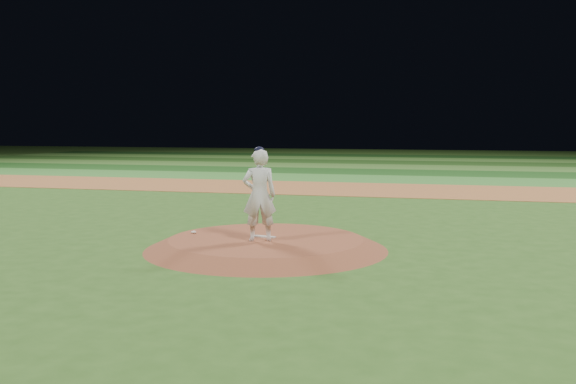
{
  "coord_description": "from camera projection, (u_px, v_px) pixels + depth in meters",
  "views": [
    {
      "loc": [
        4.05,
        -13.77,
        2.81
      ],
      "look_at": [
        0.0,
        2.0,
        1.1
      ],
      "focal_mm": 40.0,
      "sensor_mm": 36.0,
      "label": 1
    }
  ],
  "objects": [
    {
      "name": "outfield_stripe_5",
      "position": [
        406.0,
        156.0,
        57.43
      ],
      "size": [
        70.0,
        5.0,
        0.02
      ],
      "primitive_type": "cube",
      "color": "#173F14",
      "rests_on": "ground"
    },
    {
      "name": "outfield_stripe_4",
      "position": [
        401.0,
        159.0,
        52.61
      ],
      "size": [
        70.0,
        5.0,
        0.02
      ],
      "primitive_type": "cube",
      "color": "#40762B",
      "rests_on": "ground"
    },
    {
      "name": "outfield_stripe_3",
      "position": [
        396.0,
        162.0,
        47.79
      ],
      "size": [
        70.0,
        5.0,
        0.02
      ],
      "primitive_type": "cube",
      "color": "#1E4516",
      "rests_on": "ground"
    },
    {
      "name": "outfield_stripe_0",
      "position": [
        371.0,
        179.0,
        33.34
      ],
      "size": [
        70.0,
        5.0,
        0.02
      ],
      "primitive_type": "cube",
      "color": "#34782B",
      "rests_on": "ground"
    },
    {
      "name": "pitchers_mound",
      "position": [
        266.0,
        244.0,
        14.55
      ],
      "size": [
        5.5,
        5.5,
        0.25
      ],
      "primitive_type": "cone",
      "color": "brown",
      "rests_on": "ground"
    },
    {
      "name": "rosin_bag",
      "position": [
        194.0,
        232.0,
        15.14
      ],
      "size": [
        0.12,
        0.12,
        0.07
      ],
      "primitive_type": "ellipsoid",
      "color": "silver",
      "rests_on": "pitchers_mound"
    },
    {
      "name": "outfield_stripe_1",
      "position": [
        382.0,
        172.0,
        38.16
      ],
      "size": [
        70.0,
        5.0,
        0.02
      ],
      "primitive_type": "cube",
      "color": "#184616",
      "rests_on": "ground"
    },
    {
      "name": "pitcher_on_mound",
      "position": [
        259.0,
        195.0,
        14.09
      ],
      "size": [
        0.87,
        0.73,
        2.09
      ],
      "color": "silver",
      "rests_on": "pitchers_mound"
    },
    {
      "name": "infield_dirt_band",
      "position": [
        356.0,
        189.0,
        28.04
      ],
      "size": [
        70.0,
        6.0,
        0.02
      ],
      "primitive_type": "cube",
      "color": "#9D5E30",
      "rests_on": "ground"
    },
    {
      "name": "outfield_stripe_2",
      "position": [
        390.0,
        167.0,
        42.98
      ],
      "size": [
        70.0,
        5.0,
        0.02
      ],
      "primitive_type": "cube",
      "color": "#3C6E28",
      "rests_on": "ground"
    },
    {
      "name": "pitching_rubber",
      "position": [
        264.0,
        237.0,
        14.67
      ],
      "size": [
        0.57,
        0.24,
        0.03
      ],
      "primitive_type": "cube",
      "rotation": [
        0.0,
        0.0,
        -0.18
      ],
      "color": "silver",
      "rests_on": "pitchers_mound"
    },
    {
      "name": "ground",
      "position": [
        266.0,
        249.0,
        14.56
      ],
      "size": [
        120.0,
        120.0,
        0.0
      ],
      "primitive_type": "plane",
      "color": "#2E571C",
      "rests_on": "ground"
    }
  ]
}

